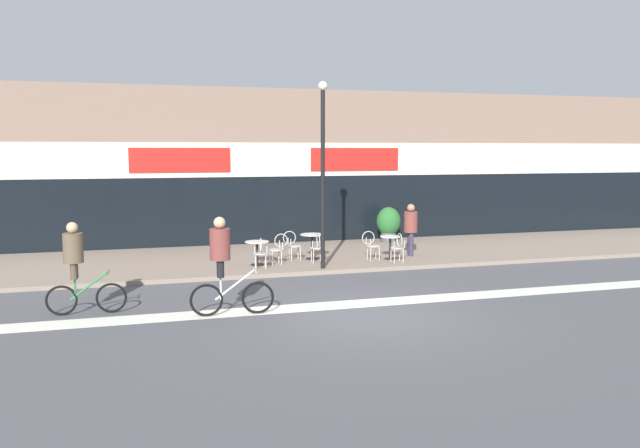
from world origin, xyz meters
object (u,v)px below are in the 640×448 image
at_px(bistro_table_0, 257,248).
at_px(cafe_chair_1_near, 318,246).
at_px(cyclist_1, 77,262).
at_px(cafe_chair_2_near, 398,246).
at_px(cafe_chair_0_side, 278,247).
at_px(lamp_post, 323,162).
at_px(bistro_table_2, 390,243).
at_px(cafe_chair_0_near, 261,251).
at_px(planter_pot, 388,223).
at_px(cafe_chair_1_side, 292,243).
at_px(cyclist_0, 223,259).
at_px(cafe_chair_2_side, 371,243).
at_px(pedestrian_near_end, 411,225).
at_px(bistro_table_1, 312,241).

height_order(bistro_table_0, cafe_chair_1_near, cafe_chair_1_near).
bearing_deg(cyclist_1, cafe_chair_2_near, 22.58).
relative_size(cafe_chair_0_side, lamp_post, 0.17).
distance_m(bistro_table_0, bistro_table_2, 4.12).
xyz_separation_m(cafe_chair_0_near, cafe_chair_0_side, (0.63, 0.63, 0.00)).
relative_size(bistro_table_0, cafe_chair_0_side, 0.78).
height_order(cafe_chair_1_near, planter_pot, planter_pot).
relative_size(cafe_chair_1_side, cyclist_0, 0.43).
xyz_separation_m(cyclist_0, cyclist_1, (-2.96, 0.92, -0.06)).
xyz_separation_m(cafe_chair_0_near, cafe_chair_2_side, (3.50, 0.51, 0.00)).
relative_size(cafe_chair_1_near, cyclist_0, 0.43).
bearing_deg(cafe_chair_1_near, pedestrian_near_end, -80.17).
bearing_deg(bistro_table_0, bistro_table_2, -1.60).
xyz_separation_m(planter_pot, lamp_post, (-3.73, -4.27, 2.33)).
distance_m(cafe_chair_2_side, planter_pot, 3.92).
bearing_deg(cafe_chair_2_near, cyclist_1, 111.09).
relative_size(cafe_chair_1_near, planter_pot, 0.71).
bearing_deg(bistro_table_1, bistro_table_0, -163.46).
relative_size(bistro_table_1, cyclist_1, 0.39).
xyz_separation_m(bistro_table_2, cyclist_1, (-8.65, -3.83, 0.51)).
height_order(bistro_table_1, pedestrian_near_end, pedestrian_near_end).
bearing_deg(cafe_chair_1_side, cafe_chair_0_near, -136.95).
bearing_deg(cafe_chair_2_side, pedestrian_near_end, 14.52).
xyz_separation_m(cafe_chair_2_near, cyclist_0, (-5.69, -4.13, 0.56)).
bearing_deg(cafe_chair_2_near, planter_pot, -17.43).
bearing_deg(cafe_chair_2_side, bistro_table_0, 177.17).
xyz_separation_m(cafe_chair_2_side, pedestrian_near_end, (1.48, 0.41, 0.47)).
xyz_separation_m(cafe_chair_0_side, planter_pot, (4.82, 3.28, 0.17)).
height_order(cafe_chair_2_side, pedestrian_near_end, pedestrian_near_end).
bearing_deg(cyclist_0, planter_pot, 52.83).
height_order(cafe_chair_0_side, cyclist_0, cyclist_0).
relative_size(cafe_chair_0_side, pedestrian_near_end, 0.54).
bearing_deg(bistro_table_0, cyclist_0, -107.89).
relative_size(cafe_chair_2_near, cyclist_0, 0.43).
bearing_deg(cafe_chair_2_side, lamp_post, -155.02).
height_order(cafe_chair_1_side, cyclist_1, cyclist_1).
relative_size(bistro_table_0, cyclist_0, 0.33).
distance_m(bistro_table_0, cafe_chair_1_side, 1.30).
bearing_deg(bistro_table_0, pedestrian_near_end, 3.37).
height_order(cafe_chair_1_near, cafe_chair_1_side, same).
relative_size(cafe_chair_2_side, lamp_post, 0.17).
distance_m(cafe_chair_1_side, cafe_chair_2_near, 3.20).
height_order(bistro_table_1, cafe_chair_0_near, cafe_chair_0_near).
bearing_deg(cafe_chair_0_side, bistro_table_2, 173.61).
relative_size(bistro_table_1, cyclist_0, 0.37).
bearing_deg(cafe_chair_1_near, cyclist_1, 124.32).
height_order(bistro_table_0, cyclist_0, cyclist_0).
xyz_separation_m(planter_pot, cyclist_1, (-9.97, -7.23, 0.33)).
xyz_separation_m(cafe_chair_0_near, cafe_chair_1_near, (1.82, 0.54, 0.00)).
height_order(cafe_chair_2_near, cyclist_0, cyclist_0).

